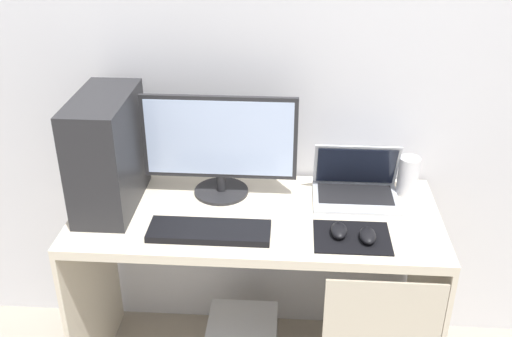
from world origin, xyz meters
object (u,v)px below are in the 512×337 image
mouse_right (368,235)px  monitor (220,145)px  pc_tower (107,152)px  speaker (408,176)px  laptop (356,187)px  mouse_left (339,230)px  keyboard (209,231)px

mouse_right → monitor: bearing=151.8°
pc_tower → speaker: 1.12m
pc_tower → monitor: pc_tower is taller
speaker → mouse_right: bearing=-118.4°
laptop → mouse_left: bearing=-105.7°
keyboard → monitor: bearing=88.7°
speaker → keyboard: speaker is taller
monitor → pc_tower: bearing=-166.3°
speaker → pc_tower: bearing=-172.6°
mouse_right → mouse_left: bearing=165.3°
mouse_left → mouse_right: (0.09, -0.03, 0.00)m
pc_tower → speaker: (1.11, 0.14, -0.13)m
laptop → mouse_right: 0.30m
mouse_right → laptop: bearing=93.3°
speaker → keyboard: size_ratio=0.37×
laptop → mouse_left: (-0.08, -0.28, -0.02)m
laptop → keyboard: size_ratio=0.76×
keyboard → mouse_left: size_ratio=4.38×
monitor → speaker: monitor is taller
pc_tower → mouse_right: pc_tower is taller
pc_tower → mouse_right: (0.93, -0.19, -0.19)m
speaker → monitor: bearing=-176.1°
speaker → mouse_left: (-0.28, -0.31, -0.05)m
monitor → laptop: bearing=1.7°
speaker → mouse_right: (-0.18, -0.33, -0.05)m
pc_tower → laptop: bearing=7.0°
speaker → mouse_left: size_ratio=1.60×
speaker → mouse_right: speaker is taller
pc_tower → monitor: size_ratio=0.74×
pc_tower → mouse_left: bearing=-11.2°
monitor → mouse_right: bearing=-28.2°
mouse_left → mouse_right: same height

